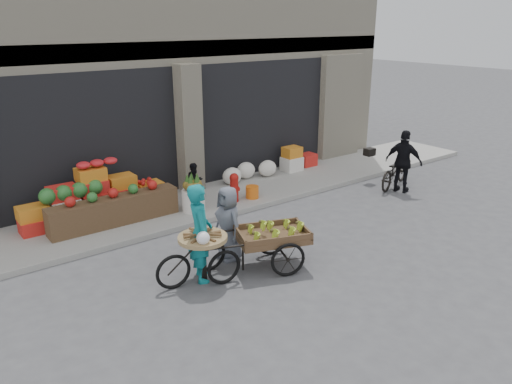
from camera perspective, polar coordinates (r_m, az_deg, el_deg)
ground at (r=9.40m, az=8.29°, el=-8.18°), size 80.00×80.00×0.00m
sidewalk at (r=12.33m, az=-5.27°, el=-0.97°), size 18.00×2.20×0.12m
building at (r=15.11m, az=-13.91°, el=15.14°), size 14.00×6.45×7.00m
fruit_display at (r=11.36m, az=-16.79°, el=-0.25°), size 3.10×1.12×1.24m
pineapple_bin at (r=11.46m, az=-7.16°, el=-0.98°), size 0.52×0.52×0.50m
fire_hydrant at (r=11.93m, az=-2.51°, el=0.65°), size 0.22×0.22×0.71m
orange_bucket at (r=12.24m, az=-0.44°, el=0.00°), size 0.32×0.32×0.30m
right_bay_goods at (r=14.14m, az=2.39°, el=3.22°), size 3.35×0.60×0.70m
seated_person at (r=12.07m, az=-7.00°, el=1.16°), size 0.51×0.43×0.93m
banana_cart at (r=8.97m, az=1.61°, el=-4.78°), size 2.29×1.51×0.89m
vendor_woman at (r=8.51m, az=-6.41°, el=-4.65°), size 0.61×0.74×1.74m
tricycle_cart at (r=8.57m, az=-6.12°, el=-6.69°), size 1.45×0.93×0.95m
vendor_grey at (r=9.26m, az=-3.20°, el=-3.58°), size 0.46×0.70×1.42m
bicycle at (r=13.88m, az=15.57°, el=2.40°), size 1.82×1.09×0.90m
cyclist at (r=13.40m, az=16.52°, el=3.35°), size 0.67×1.03×1.63m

